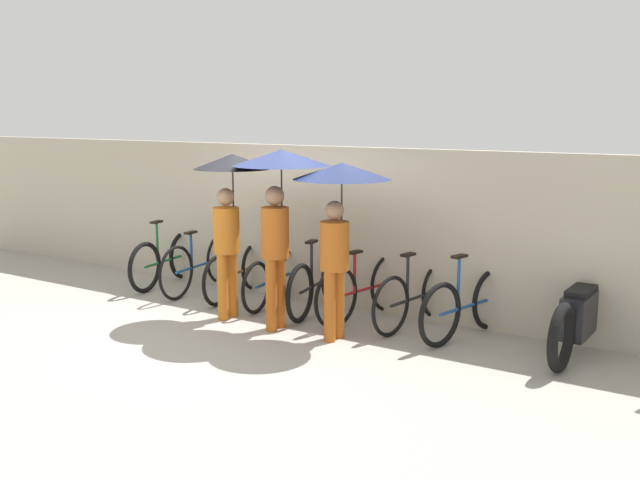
% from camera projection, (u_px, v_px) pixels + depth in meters
% --- Properties ---
extents(ground_plane, '(30.00, 30.00, 0.00)m').
position_uv_depth(ground_plane, '(229.00, 335.00, 8.09)').
color(ground_plane, '#9E998E').
extents(back_wall, '(13.79, 0.12, 2.06)m').
position_uv_depth(back_wall, '(314.00, 224.00, 9.39)').
color(back_wall, '#B2A893').
rests_on(back_wall, ground).
extents(parked_bicycle_0, '(0.46, 1.67, 1.02)m').
position_uv_depth(parked_bicycle_0, '(165.00, 260.00, 10.35)').
color(parked_bicycle_0, black).
rests_on(parked_bicycle_0, ground).
extents(parked_bicycle_1, '(0.44, 1.82, 1.06)m').
position_uv_depth(parked_bicycle_1, '(200.00, 264.00, 10.02)').
color(parked_bicycle_1, black).
rests_on(parked_bicycle_1, ground).
extents(parked_bicycle_2, '(0.44, 1.63, 1.04)m').
position_uv_depth(parked_bicycle_2, '(237.00, 271.00, 9.68)').
color(parked_bicycle_2, black).
rests_on(parked_bicycle_2, ground).
extents(parked_bicycle_3, '(0.44, 1.63, 1.09)m').
position_uv_depth(parked_bicycle_3, '(275.00, 278.00, 9.32)').
color(parked_bicycle_3, black).
rests_on(parked_bicycle_3, ground).
extents(parked_bicycle_4, '(0.46, 1.74, 0.99)m').
position_uv_depth(parked_bicycle_4, '(318.00, 282.00, 8.97)').
color(parked_bicycle_4, black).
rests_on(parked_bicycle_4, ground).
extents(parked_bicycle_5, '(0.48, 1.74, 1.11)m').
position_uv_depth(parked_bicycle_5, '(364.00, 288.00, 8.63)').
color(parked_bicycle_5, black).
rests_on(parked_bicycle_5, ground).
extents(parked_bicycle_6, '(0.45, 1.66, 0.98)m').
position_uv_depth(parked_bicycle_6, '(416.00, 296.00, 8.34)').
color(parked_bicycle_6, black).
rests_on(parked_bicycle_6, ground).
extents(parked_bicycle_7, '(0.57, 1.64, 0.98)m').
position_uv_depth(parked_bicycle_7, '(467.00, 305.00, 7.93)').
color(parked_bicycle_7, black).
rests_on(parked_bicycle_7, ground).
extents(pedestrian_leading, '(0.95, 0.95, 2.00)m').
position_uv_depth(pedestrian_leading, '(230.00, 192.00, 8.55)').
color(pedestrian_leading, '#C66B1E').
rests_on(pedestrian_leading, ground).
extents(pedestrian_center, '(1.12, 1.12, 2.07)m').
position_uv_depth(pedestrian_center, '(279.00, 185.00, 8.08)').
color(pedestrian_center, '#B25619').
rests_on(pedestrian_center, ground).
extents(pedestrian_trailing, '(1.07, 1.07, 1.95)m').
position_uv_depth(pedestrian_trailing, '(340.00, 198.00, 7.72)').
color(pedestrian_trailing, '#B25619').
rests_on(pedestrian_trailing, ground).
extents(motorcycle, '(0.58, 1.99, 0.91)m').
position_uv_depth(motorcycle, '(580.00, 317.00, 7.40)').
color(motorcycle, black).
rests_on(motorcycle, ground).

